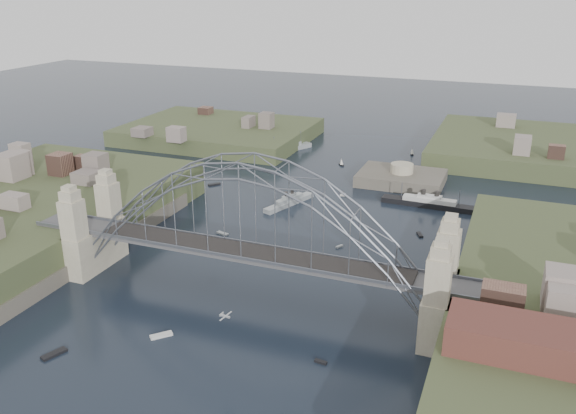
% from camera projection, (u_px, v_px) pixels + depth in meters
% --- Properties ---
extents(ground, '(500.00, 500.00, 0.00)m').
position_uv_depth(ground, '(250.00, 296.00, 103.41)').
color(ground, black).
rests_on(ground, ground).
extents(bridge, '(84.00, 13.80, 24.60)m').
position_uv_depth(bridge, '(248.00, 230.00, 99.05)').
color(bridge, '#4B4A4D').
rests_on(bridge, ground).
extents(headland_nw, '(60.00, 45.00, 9.00)m').
position_uv_depth(headland_nw, '(219.00, 138.00, 204.68)').
color(headland_nw, '#3D4727').
rests_on(headland_nw, ground).
extents(headland_ne, '(70.00, 55.00, 9.50)m').
position_uv_depth(headland_ne, '(553.00, 156.00, 182.07)').
color(headland_ne, '#3D4727').
rests_on(headland_ne, ground).
extents(fort_island, '(22.00, 16.00, 9.40)m').
position_uv_depth(fort_island, '(401.00, 185.00, 160.48)').
color(fort_island, '#514B41').
rests_on(fort_island, ground).
extents(wharf_shed, '(20.00, 8.00, 4.00)m').
position_uv_depth(wharf_shed, '(532.00, 341.00, 72.75)').
color(wharf_shed, '#592D26').
rests_on(wharf_shed, shore_east).
extents(naval_cruiser_near, '(7.35, 15.99, 4.85)m').
position_uv_depth(naval_cruiser_near, '(289.00, 202.00, 144.93)').
color(naval_cruiser_near, '#999FA1').
rests_on(naval_cruiser_near, ground).
extents(naval_cruiser_far, '(10.89, 17.34, 6.18)m').
position_uv_depth(naval_cruiser_far, '(288.00, 148.00, 189.83)').
color(naval_cruiser_far, '#999FA1').
rests_on(naval_cruiser_far, ground).
extents(ocean_liner, '(22.76, 3.95, 5.56)m').
position_uv_depth(ocean_liner, '(429.00, 203.00, 143.65)').
color(ocean_liner, black).
rests_on(ocean_liner, ground).
extents(aeroplane, '(1.51, 2.76, 0.40)m').
position_uv_depth(aeroplane, '(225.00, 316.00, 82.09)').
color(aeroplane, silver).
extents(small_boat_a, '(2.96, 1.67, 0.45)m').
position_uv_depth(small_boat_a, '(222.00, 234.00, 128.39)').
color(small_boat_a, silver).
rests_on(small_boat_a, ground).
extents(small_boat_b, '(1.28, 1.71, 0.45)m').
position_uv_depth(small_boat_b, '(339.00, 247.00, 122.18)').
color(small_boat_b, silver).
rests_on(small_boat_b, ground).
extents(small_boat_c, '(3.14, 3.22, 0.45)m').
position_uv_depth(small_boat_c, '(161.00, 336.00, 91.73)').
color(small_boat_c, silver).
rests_on(small_boat_c, ground).
extents(small_boat_d, '(1.83, 2.64, 0.45)m').
position_uv_depth(small_boat_d, '(420.00, 235.00, 127.80)').
color(small_boat_d, silver).
rests_on(small_boat_d, ground).
extents(small_boat_e, '(2.86, 3.15, 0.45)m').
position_uv_depth(small_boat_e, '(214.00, 184.00, 159.08)').
color(small_boat_e, silver).
rests_on(small_boat_e, ground).
extents(small_boat_f, '(1.69, 0.77, 1.43)m').
position_uv_depth(small_boat_f, '(343.00, 195.00, 150.87)').
color(small_boat_f, silver).
rests_on(small_boat_f, ground).
extents(small_boat_h, '(1.97, 2.09, 2.38)m').
position_uv_depth(small_boat_h, '(341.00, 162.00, 175.47)').
color(small_boat_h, silver).
rests_on(small_boat_h, ground).
extents(small_boat_i, '(1.14, 2.30, 1.43)m').
position_uv_depth(small_boat_i, '(446.00, 285.00, 106.58)').
color(small_boat_i, silver).
rests_on(small_boat_i, ground).
extents(small_boat_j, '(2.45, 3.87, 0.45)m').
position_uv_depth(small_boat_j, '(54.00, 354.00, 87.21)').
color(small_boat_j, silver).
rests_on(small_boat_j, ground).
extents(small_boat_k, '(1.33, 2.25, 2.38)m').
position_uv_depth(small_boat_k, '(412.00, 152.00, 186.18)').
color(small_boat_k, silver).
rests_on(small_boat_k, ground).
extents(small_boat_l, '(2.60, 1.06, 0.45)m').
position_uv_depth(small_boat_l, '(115.00, 212.00, 140.03)').
color(small_boat_l, silver).
rests_on(small_boat_l, ground).
extents(small_boat_m, '(1.89, 0.83, 0.45)m').
position_uv_depth(small_boat_m, '(321.00, 362.00, 85.40)').
color(small_boat_m, silver).
rests_on(small_boat_m, ground).
extents(small_boat_n, '(3.21, 1.96, 0.45)m').
position_uv_depth(small_boat_n, '(497.00, 177.00, 165.29)').
color(small_boat_n, silver).
rests_on(small_boat_n, ground).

